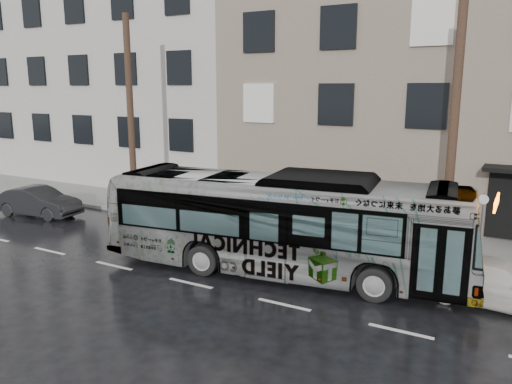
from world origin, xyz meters
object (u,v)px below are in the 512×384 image
Objects in this scene: bus at (283,223)px; white_sedan at (498,283)px; dark_sedan at (38,202)px; sign_post at (481,229)px; utility_pole_front at (454,127)px; utility_pole_rear at (131,116)px.

bus is 2.77× the size of white_sedan.
dark_sedan reaches higher than white_sedan.
sign_post is at bearing -64.42° from bus.
utility_pole_front and utility_pole_rear have the same top height.
bus is 2.85× the size of dark_sedan.
utility_pole_rear is at bearing 180.00° from sign_post.
utility_pole_rear is 15.46m from sign_post.
utility_pole_front is at bearing -58.41° from bus.
sign_post reaches higher than white_sedan.
bus is at bearing 98.75° from white_sedan.
bus is 13.31m from dark_sedan.
utility_pole_front reaches higher than sign_post.
utility_pole_rear is 0.76× the size of bus.
utility_pole_rear is (-14.00, 0.00, 0.00)m from utility_pole_front.
white_sedan is at bearing -75.50° from sign_post.
white_sedan is (0.75, -2.89, -0.73)m from sign_post.
white_sedan is at bearing -98.42° from dark_sedan.
utility_pole_rear is at bearing 82.45° from white_sedan.
utility_pole_front is 1.00× the size of utility_pole_rear.
utility_pole_rear is 10.64m from bus.
utility_pole_front is 18.28m from dark_sedan.
white_sedan is (6.28, 0.66, -1.03)m from bus.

